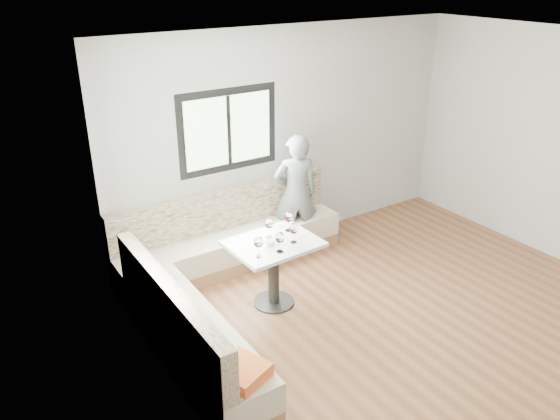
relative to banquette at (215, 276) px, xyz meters
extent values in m
cube|color=brown|center=(1.59, -1.62, -0.33)|extent=(5.00, 5.00, 0.01)
cube|color=white|center=(1.59, -1.62, 2.47)|extent=(5.00, 5.00, 0.01)
cube|color=#B7B7B2|center=(1.59, 0.88, 1.07)|extent=(5.00, 0.01, 2.80)
cube|color=#B7B7B2|center=(-0.91, -1.62, 1.07)|extent=(0.01, 5.00, 2.80)
cube|color=black|center=(0.69, 0.87, 1.32)|extent=(1.30, 0.02, 1.00)
cube|color=black|center=(-0.90, -0.72, 1.32)|extent=(0.02, 1.30, 1.00)
cube|color=#946945|center=(0.54, 0.60, -0.25)|extent=(2.90, 0.55, 0.16)
cube|color=beige|center=(0.54, 0.60, -0.03)|extent=(2.90, 0.55, 0.29)
cube|color=#F3E2C2|center=(0.54, 0.81, 0.37)|extent=(2.90, 0.14, 0.50)
cube|color=#946945|center=(-0.64, -0.80, -0.25)|extent=(0.55, 2.25, 0.16)
cube|color=beige|center=(-0.64, -0.80, -0.03)|extent=(0.55, 2.25, 0.29)
cube|color=#F3E2C2|center=(-0.84, -0.80, 0.37)|extent=(0.14, 2.25, 0.50)
cube|color=orange|center=(-0.61, -1.68, 0.17)|extent=(0.46, 0.46, 0.11)
cylinder|color=black|center=(0.52, -0.37, -0.32)|extent=(0.45, 0.45, 0.02)
cylinder|color=black|center=(0.52, -0.37, 0.03)|extent=(0.12, 0.12, 0.72)
cube|color=white|center=(0.52, -0.37, 0.41)|extent=(0.95, 0.76, 0.04)
imported|color=slate|center=(1.45, 0.56, 0.44)|extent=(0.66, 0.55, 1.55)
cylinder|color=white|center=(0.46, -0.39, 0.45)|extent=(0.09, 0.09, 0.04)
sphere|color=black|center=(0.48, -0.38, 0.46)|extent=(0.02, 0.02, 0.02)
sphere|color=black|center=(0.45, -0.38, 0.46)|extent=(0.02, 0.02, 0.02)
sphere|color=black|center=(0.46, -0.41, 0.46)|extent=(0.02, 0.02, 0.02)
cylinder|color=white|center=(0.23, -0.55, 0.43)|extent=(0.07, 0.07, 0.01)
cylinder|color=white|center=(0.23, -0.55, 0.48)|extent=(0.01, 0.01, 0.10)
ellipsoid|color=white|center=(0.23, -0.55, 0.59)|extent=(0.10, 0.10, 0.12)
cylinder|color=#3D020E|center=(0.23, -0.55, 0.56)|extent=(0.07, 0.07, 0.02)
cylinder|color=white|center=(0.46, -0.59, 0.43)|extent=(0.07, 0.07, 0.01)
cylinder|color=white|center=(0.46, -0.59, 0.48)|extent=(0.01, 0.01, 0.10)
ellipsoid|color=white|center=(0.46, -0.59, 0.59)|extent=(0.10, 0.10, 0.12)
cylinder|color=#3D020E|center=(0.46, -0.59, 0.56)|extent=(0.07, 0.07, 0.02)
cylinder|color=white|center=(0.69, -0.50, 0.43)|extent=(0.07, 0.07, 0.01)
cylinder|color=white|center=(0.69, -0.50, 0.48)|extent=(0.01, 0.01, 0.10)
ellipsoid|color=white|center=(0.69, -0.50, 0.59)|extent=(0.10, 0.10, 0.12)
cylinder|color=#3D020E|center=(0.69, -0.50, 0.56)|extent=(0.07, 0.07, 0.02)
cylinder|color=white|center=(0.54, -0.25, 0.43)|extent=(0.07, 0.07, 0.01)
cylinder|color=white|center=(0.54, -0.25, 0.48)|extent=(0.01, 0.01, 0.10)
ellipsoid|color=white|center=(0.54, -0.25, 0.59)|extent=(0.10, 0.10, 0.12)
cylinder|color=#3D020E|center=(0.54, -0.25, 0.56)|extent=(0.07, 0.07, 0.02)
cylinder|color=white|center=(0.80, -0.24, 0.43)|extent=(0.07, 0.07, 0.01)
cylinder|color=white|center=(0.80, -0.24, 0.48)|extent=(0.01, 0.01, 0.10)
ellipsoid|color=white|center=(0.80, -0.24, 0.59)|extent=(0.10, 0.10, 0.12)
cylinder|color=#3D020E|center=(0.80, -0.24, 0.56)|extent=(0.07, 0.07, 0.02)
camera|label=1|loc=(-2.22, -4.67, 3.11)|focal=35.00mm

